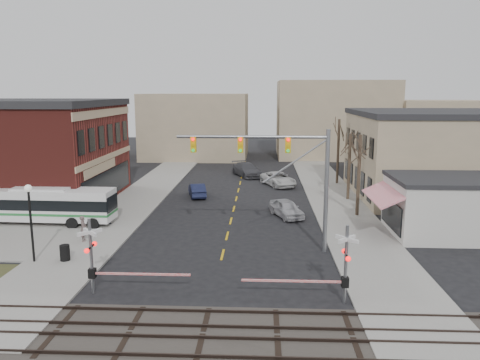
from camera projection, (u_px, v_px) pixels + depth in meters
name	position (u px, v px, depth m)	size (l,w,h in m)	color
ground	(220.00, 266.00, 28.04)	(160.00, 160.00, 0.00)	black
sidewalk_west	(145.00, 193.00, 48.11)	(5.00, 60.00, 0.12)	gray
sidewalk_east	(331.00, 195.00, 47.22)	(5.00, 60.00, 0.12)	gray
ballast_strip	(203.00, 333.00, 20.19)	(160.00, 5.00, 0.06)	#332D28
rail_tracks	(203.00, 331.00, 20.17)	(160.00, 3.91, 0.14)	#2D231E
tan_building	(461.00, 154.00, 45.85)	(20.30, 15.30, 8.50)	gray
awning_shop	(448.00, 206.00, 33.77)	(9.74, 6.20, 4.30)	beige
tree_east_a	(359.00, 175.00, 38.68)	(0.28, 0.28, 6.75)	#382B21
tree_east_b	(349.00, 167.00, 44.60)	(0.28, 0.28, 6.30)	#382B21
tree_east_c	(338.00, 151.00, 52.36)	(0.28, 0.28, 7.20)	#382B21
transit_bus	(44.00, 204.00, 36.66)	(11.11, 2.79, 2.84)	silver
traffic_signal_mast	(285.00, 165.00, 29.69)	(9.69, 0.30, 8.00)	gray
rr_crossing_west	(99.00, 257.00, 23.90)	(5.60, 1.36, 4.00)	gray
rr_crossing_east	(337.00, 265.00, 22.83)	(5.60, 1.36, 4.00)	gray
street_lamp	(30.00, 208.00, 27.91)	(0.44, 0.44, 4.77)	black
trash_bin	(65.00, 253.00, 28.62)	(0.60, 0.60, 0.96)	black
car_a	(286.00, 208.00, 39.01)	(1.72, 4.27, 1.45)	#A9A8AD
car_b	(197.00, 190.00, 46.52)	(1.43, 4.09, 1.35)	#171C39
car_c	(278.00, 179.00, 51.97)	(2.48, 5.37, 1.49)	silver
car_d	(247.00, 170.00, 57.78)	(2.31, 5.68, 1.65)	#3F3F44
pedestrian_near	(83.00, 228.00, 32.24)	(0.65, 0.43, 1.79)	#62504E
pedestrian_far	(108.00, 213.00, 36.37)	(0.84, 0.66, 1.73)	#374161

